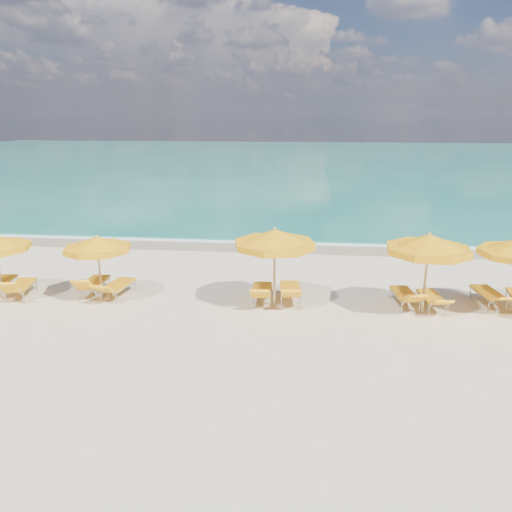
# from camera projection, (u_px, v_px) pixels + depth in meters

# --- Properties ---
(ground_plane) EXTENTS (120.00, 120.00, 0.00)m
(ground_plane) POSITION_uv_depth(u_px,v_px,m) (251.00, 307.00, 15.16)
(ground_plane) COLOR beige
(ocean) EXTENTS (120.00, 80.00, 0.30)m
(ocean) POSITION_uv_depth(u_px,v_px,m) (296.00, 161.00, 61.03)
(ocean) COLOR #136D59
(ocean) RESTS_ON ground
(wet_sand_band) EXTENTS (120.00, 2.60, 0.01)m
(wet_sand_band) POSITION_uv_depth(u_px,v_px,m) (270.00, 245.00, 22.24)
(wet_sand_band) COLOR tan
(wet_sand_band) RESTS_ON ground
(foam_line) EXTENTS (120.00, 1.20, 0.03)m
(foam_line) POSITION_uv_depth(u_px,v_px,m) (271.00, 241.00, 23.00)
(foam_line) COLOR white
(foam_line) RESTS_ON ground
(whitecap_near) EXTENTS (14.00, 0.36, 0.05)m
(whitecap_near) POSITION_uv_depth(u_px,v_px,m) (189.00, 205.00, 32.02)
(whitecap_near) COLOR white
(whitecap_near) RESTS_ON ground
(whitecap_far) EXTENTS (18.00, 0.30, 0.05)m
(whitecap_far) POSITION_uv_depth(u_px,v_px,m) (394.00, 192.00, 37.28)
(whitecap_far) COLOR white
(whitecap_far) RESTS_ON ground
(umbrella_3) EXTENTS (2.33, 2.33, 2.11)m
(umbrella_3) POSITION_uv_depth(u_px,v_px,m) (97.00, 245.00, 15.34)
(umbrella_3) COLOR tan
(umbrella_3) RESTS_ON ground
(umbrella_4) EXTENTS (2.81, 2.81, 2.48)m
(umbrella_4) POSITION_uv_depth(u_px,v_px,m) (275.00, 239.00, 14.69)
(umbrella_4) COLOR tan
(umbrella_4) RESTS_ON ground
(umbrella_5) EXTENTS (3.03, 3.03, 2.46)m
(umbrella_5) POSITION_uv_depth(u_px,v_px,m) (429.00, 245.00, 14.14)
(umbrella_5) COLOR tan
(umbrella_5) RESTS_ON ground
(lounger_2_left) EXTENTS (0.72, 1.75, 0.73)m
(lounger_2_left) POSITION_uv_depth(u_px,v_px,m) (1.00, 286.00, 16.44)
(lounger_2_left) COLOR #A5A8AD
(lounger_2_left) RESTS_ON ground
(lounger_2_right) EXTENTS (0.92, 1.84, 0.85)m
(lounger_2_right) POSITION_uv_depth(u_px,v_px,m) (21.00, 290.00, 15.97)
(lounger_2_right) COLOR #A5A8AD
(lounger_2_right) RESTS_ON ground
(lounger_3_left) EXTENTS (0.68, 1.83, 0.85)m
(lounger_3_left) POSITION_uv_depth(u_px,v_px,m) (94.00, 287.00, 16.22)
(lounger_3_left) COLOR #A5A8AD
(lounger_3_left) RESTS_ON ground
(lounger_3_right) EXTENTS (0.86, 1.91, 0.77)m
(lounger_3_right) POSITION_uv_depth(u_px,v_px,m) (117.00, 290.00, 16.00)
(lounger_3_right) COLOR #A5A8AD
(lounger_3_right) RESTS_ON ground
(lounger_4_left) EXTENTS (0.67, 1.84, 0.81)m
(lounger_4_left) POSITION_uv_depth(u_px,v_px,m) (262.00, 295.00, 15.54)
(lounger_4_left) COLOR #A5A8AD
(lounger_4_left) RESTS_ON ground
(lounger_4_right) EXTENTS (0.76, 1.94, 0.81)m
(lounger_4_right) POSITION_uv_depth(u_px,v_px,m) (290.00, 295.00, 15.58)
(lounger_4_right) COLOR #A5A8AD
(lounger_4_right) RESTS_ON ground
(lounger_5_left) EXTENTS (0.83, 1.86, 0.77)m
(lounger_5_left) POSITION_uv_depth(u_px,v_px,m) (405.00, 299.00, 15.22)
(lounger_5_left) COLOR #A5A8AD
(lounger_5_left) RESTS_ON ground
(lounger_5_right) EXTENTS (0.73, 1.77, 0.66)m
(lounger_5_right) POSITION_uv_depth(u_px,v_px,m) (432.00, 302.00, 15.04)
(lounger_5_right) COLOR #A5A8AD
(lounger_5_right) RESTS_ON ground
(lounger_6_left) EXTENTS (0.86, 1.91, 0.67)m
(lounger_6_left) POSITION_uv_depth(u_px,v_px,m) (489.00, 298.00, 15.34)
(lounger_6_left) COLOR #A5A8AD
(lounger_6_left) RESTS_ON ground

